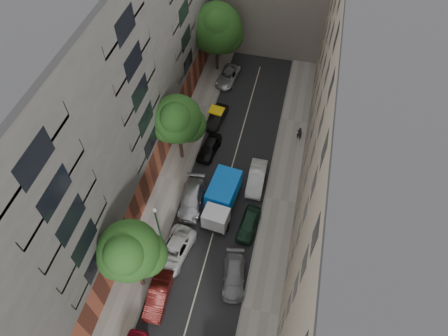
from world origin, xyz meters
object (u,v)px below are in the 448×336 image
(car_left_4, at_px, (209,147))
(tree_near, at_px, (130,253))
(car_right_1, at_px, (234,276))
(tarp_truck, at_px, (222,198))
(car_left_6, at_px, (228,76))
(tree_mid, at_px, (178,121))
(car_left_1, at_px, (158,295))
(pedestrian, at_px, (299,133))
(car_left_3, at_px, (192,198))
(car_right_2, at_px, (249,224))
(car_left_5, at_px, (217,117))
(car_left_2, at_px, (174,251))
(tree_far, at_px, (217,30))
(lamp_post, at_px, (157,223))
(car_right_3, at_px, (256,178))

(car_left_4, xyz_separation_m, tree_near, (-1.70, -15.56, 5.43))
(car_right_1, bearing_deg, tarp_truck, 102.28)
(car_left_6, distance_m, tree_mid, 14.27)
(car_left_1, distance_m, tree_near, 5.71)
(car_left_1, relative_size, pedestrian, 2.60)
(tree_mid, height_order, pedestrian, tree_mid)
(car_left_3, height_order, car_left_4, car_left_3)
(car_left_4, distance_m, tree_mid, 5.65)
(car_right_2, bearing_deg, car_left_5, 121.70)
(tarp_truck, height_order, tree_mid, tree_mid)
(car_left_2, distance_m, tree_far, 26.31)
(car_right_2, xyz_separation_m, pedestrian, (3.22, 12.02, 0.31))
(car_left_6, relative_size, car_right_1, 1.03)
(car_left_2, xyz_separation_m, car_left_3, (0.00, 5.60, 0.03))
(car_left_3, bearing_deg, car_left_5, 86.14)
(car_left_1, height_order, pedestrian, pedestrian)
(car_left_4, relative_size, tree_near, 0.47)
(car_left_1, bearing_deg, car_left_4, 87.73)
(car_right_1, height_order, lamp_post, lamp_post)
(car_left_4, height_order, car_right_1, car_left_4)
(car_left_4, xyz_separation_m, car_right_2, (5.84, -8.10, -0.02))
(car_right_2, relative_size, tree_far, 0.45)
(tree_near, xyz_separation_m, lamp_post, (0.30, 4.12, -2.44))
(car_right_2, xyz_separation_m, tree_far, (-8.20, 21.55, 5.14))
(car_right_1, bearing_deg, car_left_1, -161.06)
(car_left_4, height_order, car_right_3, car_right_3)
(car_left_6, height_order, lamp_post, lamp_post)
(car_left_4, xyz_separation_m, tree_far, (-2.36, 13.45, 5.13))
(car_right_1, relative_size, tree_mid, 0.55)
(pedestrian, bearing_deg, car_left_2, 79.75)
(car_left_1, height_order, lamp_post, lamp_post)
(car_left_6, bearing_deg, tree_far, 142.35)
(car_right_2, bearing_deg, tarp_truck, 157.15)
(car_right_1, xyz_separation_m, car_right_3, (0.00, 10.40, 0.10))
(car_left_2, bearing_deg, tarp_truck, 72.85)
(tarp_truck, xyz_separation_m, car_right_2, (2.92, -1.60, -0.84))
(car_left_1, xyz_separation_m, car_left_3, (0.05, 9.65, 0.02))
(car_left_6, xyz_separation_m, car_right_2, (6.50, -19.88, 0.04))
(tarp_truck, relative_size, car_right_1, 1.38)
(car_left_2, distance_m, tree_mid, 12.06)
(car_left_5, relative_size, tree_near, 0.47)
(car_left_4, height_order, tree_near, tree_near)
(car_left_2, height_order, tree_near, tree_near)
(car_left_5, height_order, car_left_6, car_left_5)
(tarp_truck, height_order, tree_far, tree_far)
(tree_near, bearing_deg, car_right_2, 44.68)
(car_left_1, relative_size, car_left_4, 1.07)
(car_right_2, distance_m, car_right_3, 5.25)
(car_right_2, height_order, tree_far, tree_far)
(tarp_truck, xyz_separation_m, tree_mid, (-5.43, 5.01, 4.01))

